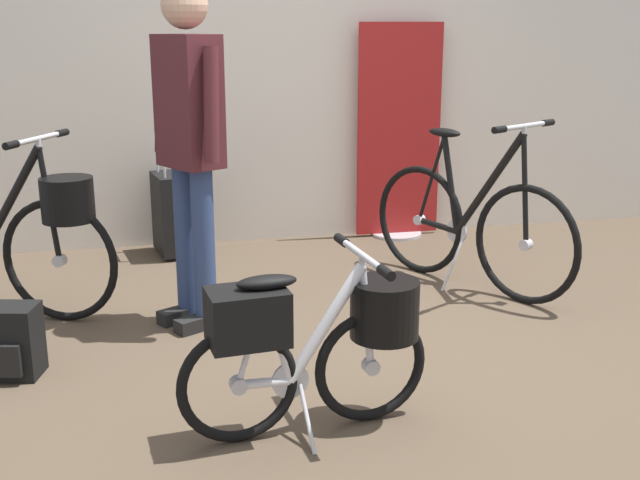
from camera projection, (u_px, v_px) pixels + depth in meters
name	position (u px, v px, depth m)	size (l,w,h in m)	color
ground_plane	(356.00, 364.00, 3.57)	(6.49, 6.49, 0.00)	brown
back_wall	(271.00, 20.00, 5.31)	(6.49, 0.10, 3.01)	silver
floor_banner_stand	(399.00, 144.00, 5.57)	(0.60, 0.36, 1.50)	#B7B7BC
folding_bike_foreground	(318.00, 335.00, 2.90)	(0.96, 0.53, 0.69)	black
display_bike_left	(14.00, 235.00, 4.03)	(1.26, 0.70, 0.96)	black
display_bike_right	(470.00, 224.00, 4.53)	(0.76, 1.25, 0.98)	black
visitor_near_wall	(190.00, 136.00, 3.80)	(0.38, 0.47, 1.67)	navy
rolling_suitcase	(170.00, 213.00, 5.19)	(0.24, 0.39, 0.83)	black
backpack_on_floor	(6.00, 342.00, 3.41)	(0.31, 0.26, 0.32)	black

